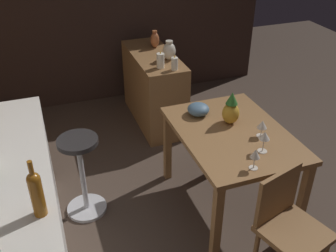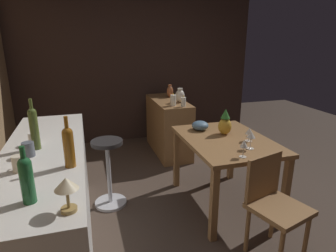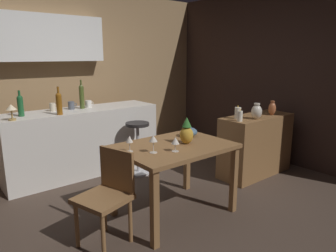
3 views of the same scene
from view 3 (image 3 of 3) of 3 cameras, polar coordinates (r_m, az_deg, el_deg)
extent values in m
plane|color=#47382D|center=(3.53, -4.83, -14.31)|extent=(9.00, 9.00, 0.00)
cube|color=#9E7A51|center=(5.03, -18.84, 8.70)|extent=(5.20, 0.10, 2.60)
cube|color=white|center=(4.82, -22.26, 14.84)|extent=(1.70, 0.32, 0.64)
cube|color=#33231E|center=(5.19, 17.11, 8.93)|extent=(0.10, 4.40, 2.60)
cube|color=olive|center=(3.09, 1.10, -3.87)|extent=(1.12, 0.82, 0.04)
cube|color=olive|center=(3.22, -10.26, -10.32)|extent=(0.06, 0.06, 0.70)
cube|color=olive|center=(3.78, 3.52, -6.60)|extent=(0.06, 0.06, 0.70)
cube|color=olive|center=(2.67, -2.50, -15.27)|extent=(0.06, 0.06, 0.70)
cube|color=olive|center=(3.32, 12.06, -9.71)|extent=(0.06, 0.06, 0.70)
cube|color=silver|center=(4.43, -15.52, -2.74)|extent=(2.10, 0.60, 0.90)
cube|color=olive|center=(4.40, 15.90, -3.43)|extent=(1.10, 0.44, 0.82)
cube|color=olive|center=(2.73, -11.99, -13.03)|extent=(0.50, 0.50, 0.04)
cube|color=olive|center=(2.76, -9.45, -8.13)|extent=(0.14, 0.37, 0.39)
cylinder|color=olive|center=(2.64, -11.88, -19.58)|extent=(0.04, 0.04, 0.41)
cylinder|color=olive|center=(2.85, -16.52, -17.21)|extent=(0.04, 0.04, 0.41)
cylinder|color=olive|center=(2.83, -6.98, -16.95)|extent=(0.04, 0.04, 0.41)
cylinder|color=olive|center=(3.03, -11.67, -15.01)|extent=(0.04, 0.04, 0.41)
cylinder|color=#262323|center=(4.19, -5.70, 0.34)|extent=(0.32, 0.32, 0.04)
cylinder|color=silver|center=(4.28, -5.59, -4.27)|extent=(0.04, 0.04, 0.68)
cylinder|color=silver|center=(4.39, -5.50, -8.48)|extent=(0.34, 0.34, 0.03)
cylinder|color=silver|center=(2.89, -7.09, -4.70)|extent=(0.06, 0.06, 0.00)
cylinder|color=silver|center=(2.87, -7.11, -3.83)|extent=(0.01, 0.01, 0.09)
cone|color=silver|center=(2.85, -7.15, -2.38)|extent=(0.07, 0.07, 0.06)
cylinder|color=silver|center=(2.84, -2.72, -4.92)|extent=(0.07, 0.07, 0.00)
cylinder|color=silver|center=(2.82, -2.73, -3.88)|extent=(0.01, 0.01, 0.10)
cone|color=silver|center=(2.80, -2.75, -2.29)|extent=(0.08, 0.08, 0.06)
cylinder|color=silver|center=(2.87, 1.36, -4.69)|extent=(0.07, 0.07, 0.00)
cylinder|color=silver|center=(2.86, 1.36, -3.98)|extent=(0.01, 0.01, 0.07)
cone|color=silver|center=(2.84, 1.37, -2.69)|extent=(0.08, 0.08, 0.06)
ellipsoid|color=gold|center=(3.11, 3.45, -1.71)|extent=(0.14, 0.14, 0.17)
cone|color=#2D6B28|center=(3.08, 3.49, 0.76)|extent=(0.10, 0.10, 0.10)
ellipsoid|color=slate|center=(3.39, 3.90, -1.12)|extent=(0.18, 0.18, 0.10)
cylinder|color=#8C5114|center=(4.00, -19.48, 3.63)|extent=(0.07, 0.07, 0.23)
sphere|color=#8C5114|center=(3.98, -19.61, 5.30)|extent=(0.07, 0.07, 0.07)
cylinder|color=#8C5114|center=(3.97, -19.68, 6.23)|extent=(0.03, 0.03, 0.09)
cylinder|color=#1E592D|center=(4.07, -25.61, 3.14)|extent=(0.07, 0.07, 0.22)
sphere|color=#1E592D|center=(4.06, -25.76, 4.65)|extent=(0.07, 0.07, 0.07)
cylinder|color=#1E592D|center=(4.05, -25.84, 5.44)|extent=(0.03, 0.03, 0.07)
cylinder|color=#475623|center=(4.37, -15.66, 5.00)|extent=(0.06, 0.06, 0.29)
sphere|color=#475623|center=(4.36, -15.77, 6.87)|extent=(0.06, 0.06, 0.06)
cylinder|color=#475623|center=(4.35, -15.82, 7.67)|extent=(0.02, 0.02, 0.08)
cylinder|color=white|center=(4.45, -14.51, 3.97)|extent=(0.09, 0.09, 0.10)
torus|color=white|center=(4.47, -13.88, 4.11)|extent=(0.05, 0.01, 0.05)
cylinder|color=beige|center=(4.30, -20.59, 3.30)|extent=(0.08, 0.08, 0.11)
torus|color=beige|center=(4.32, -19.97, 3.45)|extent=(0.05, 0.01, 0.05)
cylinder|color=#515660|center=(4.36, -17.46, 3.65)|extent=(0.08, 0.08, 0.11)
torus|color=#515660|center=(4.38, -16.81, 3.80)|extent=(0.05, 0.01, 0.05)
cylinder|color=#A58447|center=(3.87, -26.84, 1.07)|extent=(0.08, 0.08, 0.02)
cylinder|color=#A58447|center=(3.86, -26.93, 1.96)|extent=(0.02, 0.02, 0.10)
cone|color=beige|center=(3.84, -27.05, 3.15)|extent=(0.12, 0.12, 0.06)
cylinder|color=white|center=(4.02, 12.78, 2.34)|extent=(0.08, 0.08, 0.15)
ellipsoid|color=yellow|center=(4.01, 12.84, 3.55)|extent=(0.01, 0.01, 0.03)
cylinder|color=white|center=(3.88, 13.15, 1.78)|extent=(0.07, 0.07, 0.13)
ellipsoid|color=yellow|center=(3.87, 13.21, 2.89)|extent=(0.01, 0.01, 0.03)
ellipsoid|color=beige|center=(4.07, 16.06, 2.52)|extent=(0.13, 0.13, 0.18)
cylinder|color=beige|center=(4.05, 16.15, 3.94)|extent=(0.07, 0.07, 0.02)
ellipsoid|color=#B26038|center=(4.41, 18.71, 3.05)|extent=(0.10, 0.10, 0.18)
cylinder|color=#B26038|center=(4.39, 18.80, 4.31)|extent=(0.05, 0.05, 0.02)
camera|label=1|loc=(3.71, -47.19, 20.94)|focal=41.69mm
camera|label=2|loc=(3.66, -48.78, 10.39)|focal=30.90mm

